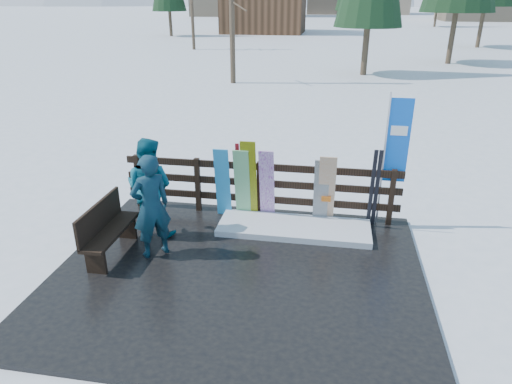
% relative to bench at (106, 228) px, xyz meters
% --- Properties ---
extents(ground, '(700.00, 700.00, 0.00)m').
position_rel_bench_xyz_m(ground, '(2.34, -0.19, -0.60)').
color(ground, white).
rests_on(ground, ground).
extents(deck, '(6.00, 5.00, 0.08)m').
position_rel_bench_xyz_m(deck, '(2.34, -0.19, -0.56)').
color(deck, black).
rests_on(deck, ground).
extents(fence, '(5.60, 0.10, 1.15)m').
position_rel_bench_xyz_m(fence, '(2.34, 2.01, 0.14)').
color(fence, black).
rests_on(fence, deck).
extents(snow_patch, '(2.91, 1.00, 0.12)m').
position_rel_bench_xyz_m(snow_patch, '(3.11, 1.41, -0.46)').
color(snow_patch, white).
rests_on(snow_patch, deck).
extents(bench, '(0.41, 1.50, 0.97)m').
position_rel_bench_xyz_m(bench, '(0.00, 0.00, 0.00)').
color(bench, black).
rests_on(bench, deck).
extents(snowboard_0, '(0.30, 0.25, 1.48)m').
position_rel_bench_xyz_m(snowboard_0, '(1.63, 1.79, 0.23)').
color(snowboard_0, '#2F9DDF').
rests_on(snowboard_0, deck).
extents(snowboard_1, '(0.31, 0.32, 1.49)m').
position_rel_bench_xyz_m(snowboard_1, '(2.03, 1.79, 0.23)').
color(snowboard_1, silver).
rests_on(snowboard_1, deck).
extents(snowboard_2, '(0.30, 0.31, 1.67)m').
position_rel_bench_xyz_m(snowboard_2, '(2.17, 1.79, 0.32)').
color(snowboard_2, '#FCFF0C').
rests_on(snowboard_2, deck).
extents(snowboard_3, '(0.29, 0.37, 1.51)m').
position_rel_bench_xyz_m(snowboard_3, '(2.52, 1.79, 0.24)').
color(snowboard_3, white).
rests_on(snowboard_3, deck).
extents(snowboard_4, '(0.29, 0.26, 1.38)m').
position_rel_bench_xyz_m(snowboard_4, '(3.58, 1.79, 0.17)').
color(snowboard_4, black).
rests_on(snowboard_4, deck).
extents(snowboard_5, '(0.32, 0.36, 1.46)m').
position_rel_bench_xyz_m(snowboard_5, '(3.69, 1.79, 0.22)').
color(snowboard_5, silver).
rests_on(snowboard_5, deck).
extents(ski_pair_a, '(0.16, 0.22, 1.59)m').
position_rel_bench_xyz_m(ski_pair_a, '(1.98, 1.86, 0.28)').
color(ski_pair_a, '#B41623').
rests_on(ski_pair_a, deck).
extents(ski_pair_b, '(0.17, 0.23, 1.60)m').
position_rel_bench_xyz_m(ski_pair_b, '(4.58, 1.86, 0.29)').
color(ski_pair_b, black).
rests_on(ski_pair_b, deck).
extents(rental_flag, '(0.45, 0.04, 2.60)m').
position_rel_bench_xyz_m(rental_flag, '(4.88, 2.06, 1.09)').
color(rental_flag, silver).
rests_on(rental_flag, deck).
extents(person_front, '(0.79, 0.78, 1.84)m').
position_rel_bench_xyz_m(person_front, '(0.79, 0.13, 0.40)').
color(person_front, '#134248').
rests_on(person_front, deck).
extents(person_back, '(1.02, 0.85, 1.88)m').
position_rel_bench_xyz_m(person_back, '(0.47, 0.87, 0.43)').
color(person_back, '#0D586E').
rests_on(person_back, deck).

